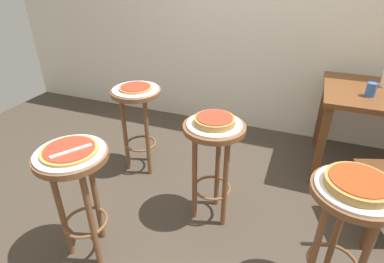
% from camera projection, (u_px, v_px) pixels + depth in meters
% --- Properties ---
extents(ground_plane, '(6.00, 6.00, 0.00)m').
position_uv_depth(ground_plane, '(209.00, 224.00, 2.23)').
color(ground_plane, '#42382D').
extents(stool_foreground, '(0.40, 0.40, 0.75)m').
position_uv_depth(stool_foreground, '(77.00, 182.00, 1.76)').
color(stool_foreground, brown).
rests_on(stool_foreground, ground_plane).
extents(serving_plate_foreground, '(0.38, 0.38, 0.01)m').
position_uv_depth(serving_plate_foreground, '(70.00, 153.00, 1.67)').
color(serving_plate_foreground, silver).
rests_on(serving_plate_foreground, stool_foreground).
extents(pizza_foreground, '(0.31, 0.31, 0.02)m').
position_uv_depth(pizza_foreground, '(70.00, 150.00, 1.66)').
color(pizza_foreground, tan).
rests_on(pizza_foreground, serving_plate_foreground).
extents(stool_middle, '(0.40, 0.40, 0.75)m').
position_uv_depth(stool_middle, '(347.00, 220.00, 1.50)').
color(stool_middle, brown).
rests_on(stool_middle, ground_plane).
extents(serving_plate_middle, '(0.37, 0.37, 0.01)m').
position_uv_depth(serving_plate_middle, '(357.00, 188.00, 1.41)').
color(serving_plate_middle, silver).
rests_on(serving_plate_middle, stool_middle).
extents(pizza_middle, '(0.30, 0.30, 0.05)m').
position_uv_depth(pizza_middle, '(359.00, 183.00, 1.39)').
color(pizza_middle, '#B78442').
rests_on(pizza_middle, serving_plate_middle).
extents(stool_leftside, '(0.40, 0.40, 0.75)m').
position_uv_depth(stool_leftside, '(213.00, 151.00, 2.05)').
color(stool_leftside, brown).
rests_on(stool_leftside, ground_plane).
extents(serving_plate_leftside, '(0.35, 0.35, 0.01)m').
position_uv_depth(serving_plate_leftside, '(214.00, 124.00, 1.96)').
color(serving_plate_leftside, silver).
rests_on(serving_plate_leftside, stool_leftside).
extents(pizza_leftside, '(0.26, 0.26, 0.05)m').
position_uv_depth(pizza_leftside, '(215.00, 120.00, 1.94)').
color(pizza_leftside, '#B78442').
rests_on(pizza_leftside, serving_plate_leftside).
extents(stool_rear, '(0.40, 0.40, 0.75)m').
position_uv_depth(stool_rear, '(138.00, 112.00, 2.58)').
color(stool_rear, brown).
rests_on(stool_rear, ground_plane).
extents(serving_plate_rear, '(0.38, 0.38, 0.01)m').
position_uv_depth(serving_plate_rear, '(136.00, 89.00, 2.49)').
color(serving_plate_rear, silver).
rests_on(serving_plate_rear, stool_rear).
extents(pizza_rear, '(0.26, 0.26, 0.02)m').
position_uv_depth(pizza_rear, '(136.00, 87.00, 2.48)').
color(pizza_rear, '#B78442').
rests_on(pizza_rear, serving_plate_rear).
extents(cup_near_edge, '(0.07, 0.07, 0.10)m').
position_uv_depth(cup_near_edge, '(371.00, 90.00, 2.33)').
color(cup_near_edge, '#3360B2').
rests_on(cup_near_edge, dining_table).
extents(pizza_server_knife, '(0.14, 0.20, 0.01)m').
position_uv_depth(pizza_server_knife, '(71.00, 151.00, 1.63)').
color(pizza_server_knife, silver).
rests_on(pizza_server_knife, pizza_foreground).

